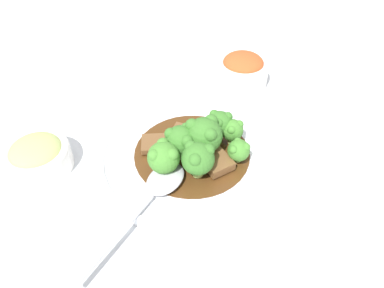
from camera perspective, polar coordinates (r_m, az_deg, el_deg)
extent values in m
plane|color=silver|center=(0.59, 0.00, -2.37)|extent=(4.00, 4.00, 0.00)
cylinder|color=white|center=(0.58, 0.00, -1.90)|extent=(0.29, 0.29, 0.01)
torus|color=white|center=(0.58, 0.00, -1.42)|extent=(0.29, 0.29, 0.01)
cylinder|color=#4C2D14|center=(0.58, 0.00, -1.36)|extent=(0.18, 0.18, 0.00)
cube|color=brown|center=(0.55, 3.70, -2.72)|extent=(0.06, 0.06, 0.01)
cube|color=brown|center=(0.58, -4.28, 0.26)|extent=(0.06, 0.08, 0.01)
cube|color=brown|center=(0.60, -0.45, 1.79)|extent=(0.03, 0.06, 0.01)
cylinder|color=#8EB756|center=(0.59, 6.02, 0.76)|extent=(0.01, 0.01, 0.01)
sphere|color=#427F2D|center=(0.58, 6.16, 2.12)|extent=(0.03, 0.03, 0.03)
sphere|color=#427F2D|center=(0.56, 6.02, 2.14)|extent=(0.01, 0.01, 0.01)
sphere|color=#427F2D|center=(0.57, 7.23, 3.00)|extent=(0.01, 0.01, 0.01)
sphere|color=#427F2D|center=(0.57, 5.43, 3.33)|extent=(0.01, 0.01, 0.01)
cylinder|color=#7FA84C|center=(0.56, -1.69, -1.34)|extent=(0.02, 0.02, 0.02)
sphere|color=#387028|center=(0.55, -1.74, 0.46)|extent=(0.05, 0.05, 0.05)
sphere|color=#387028|center=(0.53, -1.15, 0.48)|extent=(0.02, 0.02, 0.02)
sphere|color=#387028|center=(0.54, -0.85, 2.30)|extent=(0.02, 0.02, 0.02)
sphere|color=#387028|center=(0.54, -3.31, 1.56)|extent=(0.02, 0.02, 0.02)
cylinder|color=#8EB756|center=(0.54, -4.21, -3.87)|extent=(0.02, 0.02, 0.02)
sphere|color=#427F2D|center=(0.52, -4.35, -2.06)|extent=(0.05, 0.05, 0.05)
sphere|color=#427F2D|center=(0.51, -3.01, -1.57)|extent=(0.02, 0.02, 0.02)
sphere|color=#427F2D|center=(0.52, -4.46, 0.03)|extent=(0.02, 0.02, 0.02)
sphere|color=#427F2D|center=(0.51, -5.79, -1.73)|extent=(0.02, 0.02, 0.02)
cylinder|color=#8EB756|center=(0.54, 0.88, -4.08)|extent=(0.02, 0.02, 0.02)
sphere|color=#387028|center=(0.52, 0.91, -2.25)|extent=(0.05, 0.05, 0.05)
sphere|color=#387028|center=(0.51, 2.50, -0.95)|extent=(0.02, 0.02, 0.02)
sphere|color=#387028|center=(0.52, -0.23, -0.42)|extent=(0.02, 0.02, 0.02)
sphere|color=#387028|center=(0.50, 0.50, -2.40)|extent=(0.02, 0.02, 0.02)
cylinder|color=#7FA84C|center=(0.57, 1.83, -0.74)|extent=(0.02, 0.02, 0.02)
sphere|color=#387028|center=(0.55, 1.89, 1.37)|extent=(0.05, 0.05, 0.05)
sphere|color=#387028|center=(0.55, 2.91, 3.49)|extent=(0.02, 0.02, 0.02)
sphere|color=#387028|center=(0.54, 0.14, 2.65)|extent=(0.02, 0.02, 0.02)
sphere|color=#387028|center=(0.53, 2.74, 1.43)|extent=(0.02, 0.02, 0.02)
cylinder|color=#8EB756|center=(0.56, 6.94, -2.27)|extent=(0.01, 0.01, 0.01)
sphere|color=#427F2D|center=(0.55, 7.08, -1.09)|extent=(0.03, 0.03, 0.03)
sphere|color=#427F2D|center=(0.55, 6.98, 0.34)|extent=(0.01, 0.01, 0.01)
sphere|color=#427F2D|center=(0.54, 6.33, -0.85)|extent=(0.01, 0.01, 0.01)
sphere|color=#427F2D|center=(0.54, 8.19, -0.74)|extent=(0.01, 0.01, 0.01)
cylinder|color=#7FA84C|center=(0.59, 4.14, 1.52)|extent=(0.01, 0.01, 0.02)
sphere|color=#387028|center=(0.58, 4.25, 3.12)|extent=(0.04, 0.04, 0.04)
sphere|color=#387028|center=(0.58, 3.40, 4.52)|extent=(0.02, 0.02, 0.02)
sphere|color=#387028|center=(0.56, 4.05, 3.17)|extent=(0.02, 0.02, 0.02)
sphere|color=#387028|center=(0.57, 5.48, 4.15)|extent=(0.02, 0.02, 0.02)
ellipsoid|color=#B7B7BC|center=(0.53, -4.07, -5.27)|extent=(0.08, 0.06, 0.01)
cylinder|color=#B7B7BC|center=(0.49, -11.48, -13.79)|extent=(0.15, 0.05, 0.01)
cylinder|color=white|center=(0.75, 7.50, 9.30)|extent=(0.05, 0.05, 0.01)
cylinder|color=white|center=(0.74, 7.64, 10.52)|extent=(0.10, 0.10, 0.04)
torus|color=white|center=(0.73, 7.81, 11.97)|extent=(0.10, 0.10, 0.01)
ellipsoid|color=#D14C23|center=(0.73, 7.83, 12.17)|extent=(0.08, 0.08, 0.03)
cylinder|color=white|center=(0.62, -21.94, -3.03)|extent=(0.05, 0.05, 0.01)
cylinder|color=white|center=(0.61, -22.28, -2.13)|extent=(0.10, 0.10, 0.03)
torus|color=white|center=(0.60, -22.71, -1.01)|extent=(0.10, 0.10, 0.01)
ellipsoid|color=#A3B266|center=(0.60, -22.77, -0.85)|extent=(0.08, 0.08, 0.02)
cylinder|color=white|center=(0.54, 18.38, -11.08)|extent=(0.07, 0.07, 0.01)
torus|color=white|center=(0.53, 18.50, -10.77)|extent=(0.07, 0.07, 0.01)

